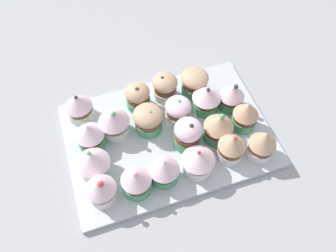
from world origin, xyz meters
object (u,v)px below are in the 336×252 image
at_px(cupcake_2, 164,169).
at_px(cupcake_3, 198,160).
at_px(cupcake_8, 218,127).
at_px(cupcake_7, 188,134).
at_px(cupcake_6, 93,163).
at_px(cupcake_12, 148,119).
at_px(cupcake_10, 90,135).
at_px(cupcake_11, 114,122).
at_px(cupcake_1, 136,180).
at_px(cupcake_0, 101,189).
at_px(cupcake_19, 194,82).
at_px(cupcake_14, 206,99).
at_px(cupcake_15, 232,96).
at_px(baking_tray, 168,135).
at_px(cupcake_17, 138,97).
at_px(cupcake_5, 262,144).
at_px(cupcake_9, 246,115).
at_px(cupcake_16, 79,107).
at_px(cupcake_4, 231,147).
at_px(cupcake_18, 165,86).
at_px(cupcake_13, 178,110).

xyz_separation_m(cupcake_2, cupcake_3, (0.07, -0.00, -0.00)).
bearing_deg(cupcake_8, cupcake_7, 177.28).
distance_m(cupcake_6, cupcake_12, 0.15).
distance_m(cupcake_10, cupcake_12, 0.13).
relative_size(cupcake_11, cupcake_12, 1.18).
bearing_deg(cupcake_7, cupcake_10, 161.46).
bearing_deg(cupcake_1, cupcake_10, 116.21).
xyz_separation_m(cupcake_0, cupcake_19, (0.26, 0.19, -0.00)).
xyz_separation_m(cupcake_10, cupcake_14, (0.26, 0.01, 0.00)).
bearing_deg(cupcake_10, cupcake_19, 14.09).
bearing_deg(cupcake_15, baking_tray, -170.41).
height_order(cupcake_17, cupcake_19, cupcake_17).
xyz_separation_m(cupcake_10, cupcake_12, (0.13, -0.00, -0.00)).
bearing_deg(baking_tray, cupcake_11, 158.89).
bearing_deg(cupcake_5, cupcake_7, 152.20).
bearing_deg(baking_tray, cupcake_14, 19.64).
height_order(cupcake_2, cupcake_11, cupcake_11).
bearing_deg(cupcake_10, cupcake_11, 13.41).
distance_m(cupcake_9, cupcake_14, 0.09).
height_order(cupcake_2, cupcake_8, cupcake_8).
xyz_separation_m(cupcake_6, cupcake_9, (0.33, 0.01, 0.00)).
bearing_deg(cupcake_7, cupcake_9, 1.71).
relative_size(cupcake_16, cupcake_19, 1.10).
bearing_deg(cupcake_17, cupcake_4, -52.53).
distance_m(cupcake_7, cupcake_18, 0.14).
distance_m(cupcake_2, cupcake_12, 0.12).
bearing_deg(cupcake_5, cupcake_8, 134.75).
relative_size(cupcake_10, cupcake_11, 0.86).
height_order(cupcake_3, cupcake_4, cupcake_4).
distance_m(cupcake_1, cupcake_12, 0.14).
relative_size(cupcake_3, cupcake_18, 1.03).
distance_m(cupcake_2, cupcake_6, 0.14).
xyz_separation_m(cupcake_12, cupcake_16, (-0.13, 0.08, 0.00)).
bearing_deg(cupcake_1, cupcake_12, 64.00).
height_order(cupcake_0, cupcake_8, same).
distance_m(cupcake_4, cupcake_19, 0.18).
distance_m(cupcake_7, cupcake_13, 0.07).
distance_m(cupcake_4, cupcake_17, 0.23).
bearing_deg(cupcake_10, cupcake_16, 96.49).
bearing_deg(cupcake_5, baking_tray, 147.07).
bearing_deg(cupcake_3, cupcake_1, -179.63).
bearing_deg(cupcake_9, cupcake_17, 148.18).
bearing_deg(cupcake_13, cupcake_7, -92.53).
relative_size(cupcake_8, cupcake_19, 1.15).
relative_size(cupcake_14, cupcake_15, 1.00).
xyz_separation_m(cupcake_2, cupcake_8, (0.14, 0.06, -0.00)).
distance_m(cupcake_6, cupcake_15, 0.33).
bearing_deg(cupcake_7, cupcake_1, -153.63).
bearing_deg(cupcake_18, cupcake_11, -155.53).
relative_size(cupcake_4, cupcake_10, 1.09).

